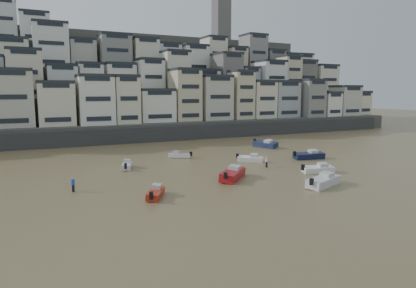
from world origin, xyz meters
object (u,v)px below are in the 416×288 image
boat_d (309,154)px  boat_e (250,158)px  boat_f (127,165)px  boat_a (323,179)px  boat_i (265,143)px  boat_h (180,154)px  boat_b (318,168)px  person_pink (267,162)px  person_blue (73,184)px  boat_c (233,172)px  boat_j (156,192)px

boat_d → boat_e: boat_d is taller
boat_e → boat_f: size_ratio=1.04×
boat_a → boat_d: bearing=33.9°
boat_i → boat_f: boat_i is taller
boat_h → boat_a: size_ratio=0.68×
boat_e → boat_a: boat_a is taller
boat_h → boat_b: size_ratio=0.85×
boat_b → boat_e: boat_b is taller
boat_i → person_pink: person_pink is taller
boat_d → person_blue: bearing=-163.6°
boat_b → boat_c: size_ratio=0.75×
boat_a → boat_i: size_ratio=1.03×
boat_d → person_pink: person_pink is taller
boat_c → boat_d: bearing=-23.2°
boat_h → boat_d: bearing=-176.2°
boat_e → person_pink: (-0.19, -4.98, 0.23)m
boat_i → boat_d: bearing=-18.5°
boat_j → person_blue: 10.23m
boat_a → person_pink: 12.71m
boat_j → person_pink: bearing=-38.6°
boat_b → boat_e: (-4.21, 11.57, -0.05)m
boat_e → boat_j: 24.67m
boat_b → person_blue: (-32.96, 4.58, 0.18)m
boat_e → person_pink: bearing=-49.2°
boat_e → boat_c: bearing=-89.6°
person_blue → boat_e: bearing=13.7°
boat_h → boat_f: boat_f is taller
boat_a → boat_f: (-19.46, 21.17, -0.25)m
boat_e → boat_a: 17.70m
boat_b → person_blue: size_ratio=2.90×
boat_h → boat_e: (9.30, -8.63, 0.05)m
boat_h → boat_j: boat_j is taller
boat_h → boat_i: (20.65, 3.65, 0.25)m
boat_h → boat_d: size_ratio=0.72×
boat_d → person_pink: size_ratio=3.44×
boat_d → person_blue: (-39.36, -4.81, 0.05)m
boat_d → person_blue: size_ratio=3.44×
boat_d → boat_i: bearing=96.5°
boat_b → boat_a: (-4.70, -6.13, 0.18)m
person_blue → boat_f: bearing=49.9°
boat_b → boat_i: 24.89m
boat_h → boat_j: (-11.45, -21.98, 0.04)m
person_pink → boat_j: bearing=-157.9°
boat_f → boat_j: bearing=-164.9°
boat_c → boat_i: size_ratio=1.09×
boat_a → boat_h: bearing=88.0°
boat_d → boat_c: bearing=-149.7°
boat_a → boat_i: 32.22m
boat_a → boat_j: bearing=147.4°
boat_e → person_pink: 4.99m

